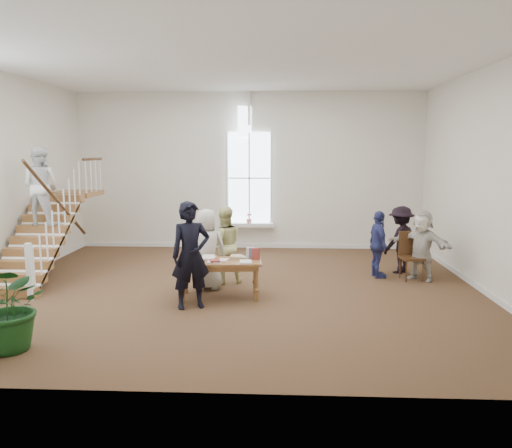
# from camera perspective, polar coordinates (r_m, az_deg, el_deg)

# --- Properties ---
(ground) EXTENTS (10.00, 10.00, 0.00)m
(ground) POSITION_cam_1_polar(r_m,az_deg,el_deg) (10.41, -2.28, -7.40)
(ground) COLOR #45301B
(ground) RESTS_ON ground
(room_shell) EXTENTS (10.49, 10.00, 10.00)m
(room_shell) POSITION_cam_1_polar(r_m,az_deg,el_deg) (14.60, -0.78, -1.21)
(room_shell) COLOR silver
(room_shell) RESTS_ON ground
(staircase) EXTENTS (1.10, 4.10, 2.92)m
(staircase) POSITION_cam_1_polar(r_m,az_deg,el_deg) (12.00, -23.14, 1.92)
(staircase) COLOR brown
(staircase) RESTS_ON ground
(library_table) EXTENTS (1.64, 0.93, 0.80)m
(library_table) POSITION_cam_1_polar(r_m,az_deg,el_deg) (9.67, -4.22, -4.62)
(library_table) COLOR brown
(library_table) RESTS_ON ground
(police_officer) EXTENTS (0.83, 0.71, 1.94)m
(police_officer) POSITION_cam_1_polar(r_m,az_deg,el_deg) (9.03, -7.47, -3.56)
(police_officer) COLOR black
(police_officer) RESTS_ON ground
(elderly_woman) EXTENTS (0.92, 0.71, 1.67)m
(elderly_woman) POSITION_cam_1_polar(r_m,az_deg,el_deg) (10.25, -5.67, -2.88)
(elderly_woman) COLOR beige
(elderly_woman) RESTS_ON ground
(person_yellow) EXTENTS (0.97, 0.86, 1.66)m
(person_yellow) POSITION_cam_1_polar(r_m,az_deg,el_deg) (10.70, -3.69, -2.42)
(person_yellow) COLOR #D1CE82
(person_yellow) RESTS_ON ground
(woman_cluster_a) EXTENTS (0.50, 0.93, 1.51)m
(woman_cluster_a) POSITION_cam_1_polar(r_m,az_deg,el_deg) (11.49, 13.80, -2.28)
(woman_cluster_a) COLOR navy
(woman_cluster_a) RESTS_ON ground
(woman_cluster_b) EXTENTS (1.15, 1.09, 1.57)m
(woman_cluster_b) POSITION_cam_1_polar(r_m,az_deg,el_deg) (12.04, 16.20, -1.74)
(woman_cluster_b) COLOR black
(woman_cluster_b) RESTS_ON ground
(woman_cluster_c) EXTENTS (1.39, 1.29, 1.55)m
(woman_cluster_c) POSITION_cam_1_polar(r_m,az_deg,el_deg) (11.50, 18.40, -2.33)
(woman_cluster_c) COLOR beige
(woman_cluster_c) RESTS_ON ground
(floor_plant) EXTENTS (1.40, 1.30, 1.29)m
(floor_plant) POSITION_cam_1_polar(r_m,az_deg,el_deg) (7.92, -26.17, -8.47)
(floor_plant) COLOR #123B13
(floor_plant) RESTS_ON ground
(side_chair) EXTENTS (0.51, 0.51, 1.06)m
(side_chair) POSITION_cam_1_polar(r_m,az_deg,el_deg) (11.57, 17.23, -3.14)
(side_chair) COLOR #311C0D
(side_chair) RESTS_ON ground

